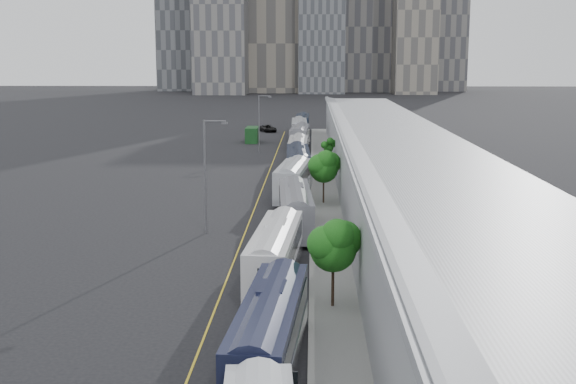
{
  "coord_description": "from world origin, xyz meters",
  "views": [
    {
      "loc": [
        4.15,
        -12.35,
        14.42
      ],
      "look_at": [
        2.05,
        50.0,
        3.0
      ],
      "focal_mm": 45.0,
      "sensor_mm": 36.0,
      "label": 1
    }
  ],
  "objects_px": {
    "bus_2": "(275,258)",
    "street_lamp_near": "(207,169)",
    "street_lamp_far": "(260,120)",
    "bus_1": "(270,339)",
    "bus_3": "(295,213)",
    "bus_4": "(294,182)",
    "shipping_container": "(252,135)",
    "bus_5": "(298,166)",
    "bus_8": "(299,131)",
    "bus_9": "(302,125)",
    "suv": "(268,128)",
    "bus_6": "(298,153)",
    "bus_7": "(300,139)"
  },
  "relations": [
    {
      "from": "bus_2",
      "to": "street_lamp_near",
      "type": "height_order",
      "value": "street_lamp_near"
    },
    {
      "from": "street_lamp_far",
      "to": "bus_1",
      "type": "bearing_deg",
      "value": -85.58
    },
    {
      "from": "bus_3",
      "to": "bus_4",
      "type": "distance_m",
      "value": 15.55
    },
    {
      "from": "street_lamp_near",
      "to": "shipping_container",
      "type": "bearing_deg",
      "value": 91.61
    },
    {
      "from": "bus_5",
      "to": "bus_8",
      "type": "relative_size",
      "value": 1.02
    },
    {
      "from": "bus_1",
      "to": "bus_5",
      "type": "relative_size",
      "value": 0.93
    },
    {
      "from": "bus_9",
      "to": "street_lamp_far",
      "type": "relative_size",
      "value": 1.41
    },
    {
      "from": "bus_1",
      "to": "bus_2",
      "type": "relative_size",
      "value": 0.99
    },
    {
      "from": "bus_1",
      "to": "bus_4",
      "type": "relative_size",
      "value": 0.93
    },
    {
      "from": "bus_3",
      "to": "shipping_container",
      "type": "distance_m",
      "value": 68.31
    },
    {
      "from": "suv",
      "to": "bus_8",
      "type": "bearing_deg",
      "value": -91.52
    },
    {
      "from": "bus_5",
      "to": "bus_9",
      "type": "bearing_deg",
      "value": 88.23
    },
    {
      "from": "bus_1",
      "to": "street_lamp_near",
      "type": "bearing_deg",
      "value": 108.09
    },
    {
      "from": "shipping_container",
      "to": "bus_9",
      "type": "bearing_deg",
      "value": 64.07
    },
    {
      "from": "bus_1",
      "to": "bus_4",
      "type": "height_order",
      "value": "bus_4"
    },
    {
      "from": "bus_3",
      "to": "bus_5",
      "type": "distance_m",
      "value": 26.77
    },
    {
      "from": "bus_5",
      "to": "bus_6",
      "type": "bearing_deg",
      "value": 89.11
    },
    {
      "from": "bus_2",
      "to": "bus_7",
      "type": "bearing_deg",
      "value": 93.37
    },
    {
      "from": "bus_4",
      "to": "street_lamp_near",
      "type": "distance_m",
      "value": 18.18
    },
    {
      "from": "bus_2",
      "to": "street_lamp_far",
      "type": "bearing_deg",
      "value": 98.56
    },
    {
      "from": "bus_7",
      "to": "street_lamp_near",
      "type": "bearing_deg",
      "value": -94.53
    },
    {
      "from": "bus_6",
      "to": "street_lamp_near",
      "type": "distance_m",
      "value": 42.05
    },
    {
      "from": "bus_6",
      "to": "street_lamp_far",
      "type": "xyz_separation_m",
      "value": [
        -6.17,
        12.3,
        3.61
      ]
    },
    {
      "from": "bus_2",
      "to": "bus_8",
      "type": "xyz_separation_m",
      "value": [
        0.01,
        85.01,
        0.09
      ]
    },
    {
      "from": "street_lamp_near",
      "to": "bus_4",
      "type": "bearing_deg",
      "value": 67.35
    },
    {
      "from": "bus_1",
      "to": "shipping_container",
      "type": "height_order",
      "value": "bus_1"
    },
    {
      "from": "suv",
      "to": "bus_3",
      "type": "bearing_deg",
      "value": -109.05
    },
    {
      "from": "bus_5",
      "to": "suv",
      "type": "relative_size",
      "value": 2.72
    },
    {
      "from": "bus_2",
      "to": "suv",
      "type": "distance_m",
      "value": 101.29
    },
    {
      "from": "bus_6",
      "to": "bus_8",
      "type": "xyz_separation_m",
      "value": [
        -0.37,
        30.44,
        0.07
      ]
    },
    {
      "from": "bus_2",
      "to": "shipping_container",
      "type": "bearing_deg",
      "value": 99.42
    },
    {
      "from": "bus_9",
      "to": "street_lamp_far",
      "type": "distance_m",
      "value": 33.47
    },
    {
      "from": "street_lamp_near",
      "to": "suv",
      "type": "xyz_separation_m",
      "value": [
        -0.29,
        87.83,
        -4.78
      ]
    },
    {
      "from": "bus_8",
      "to": "suv",
      "type": "height_order",
      "value": "bus_8"
    },
    {
      "from": "street_lamp_near",
      "to": "bus_5",
      "type": "bearing_deg",
      "value": 75.73
    },
    {
      "from": "bus_9",
      "to": "bus_1",
      "type": "bearing_deg",
      "value": -89.54
    },
    {
      "from": "bus_1",
      "to": "bus_5",
      "type": "height_order",
      "value": "bus_5"
    },
    {
      "from": "street_lamp_near",
      "to": "street_lamp_far",
      "type": "relative_size",
      "value": 1.06
    },
    {
      "from": "bus_6",
      "to": "bus_8",
      "type": "relative_size",
      "value": 0.96
    },
    {
      "from": "bus_3",
      "to": "bus_8",
      "type": "bearing_deg",
      "value": 87.63
    },
    {
      "from": "bus_6",
      "to": "bus_7",
      "type": "bearing_deg",
      "value": 90.56
    },
    {
      "from": "bus_1",
      "to": "bus_5",
      "type": "bearing_deg",
      "value": 93.8
    },
    {
      "from": "bus_1",
      "to": "bus_7",
      "type": "height_order",
      "value": "bus_7"
    },
    {
      "from": "bus_2",
      "to": "bus_9",
      "type": "relative_size",
      "value": 1.01
    },
    {
      "from": "bus_2",
      "to": "bus_7",
      "type": "height_order",
      "value": "bus_7"
    },
    {
      "from": "bus_6",
      "to": "suv",
      "type": "bearing_deg",
      "value": 98.97
    },
    {
      "from": "street_lamp_near",
      "to": "street_lamp_far",
      "type": "bearing_deg",
      "value": 89.37
    },
    {
      "from": "bus_6",
      "to": "bus_7",
      "type": "relative_size",
      "value": 0.96
    },
    {
      "from": "bus_4",
      "to": "suv",
      "type": "relative_size",
      "value": 2.7
    },
    {
      "from": "bus_6",
      "to": "bus_8",
      "type": "bearing_deg",
      "value": 91.06
    }
  ]
}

